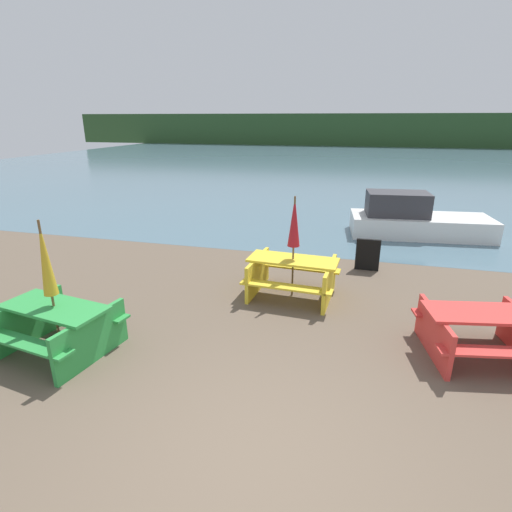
{
  "coord_description": "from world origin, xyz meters",
  "views": [
    {
      "loc": [
        0.84,
        -3.09,
        3.4
      ],
      "look_at": [
        -1.03,
        4.04,
        0.85
      ],
      "focal_mm": 28.0,
      "sensor_mm": 36.0,
      "label": 1
    }
  ],
  "objects": [
    {
      "name": "ground_plane",
      "position": [
        0.0,
        0.0,
        0.0
      ],
      "size": [
        60.0,
        60.0,
        0.0
      ],
      "primitive_type": "plane",
      "color": "brown"
    },
    {
      "name": "water",
      "position": [
        0.0,
        31.76,
        -0.0
      ],
      "size": [
        60.0,
        50.0,
        0.0
      ],
      "color": "slate",
      "rests_on": "ground_plane"
    },
    {
      "name": "far_treeline",
      "position": [
        0.0,
        51.76,
        2.0
      ],
      "size": [
        80.0,
        1.6,
        4.0
      ],
      "color": "#284723",
      "rests_on": "water"
    },
    {
      "name": "picnic_table_green",
      "position": [
        -3.42,
        1.32,
        0.46
      ],
      "size": [
        1.81,
        1.61,
        0.77
      ],
      "rotation": [
        0.0,
        0.0,
        -0.15
      ],
      "color": "green",
      "rests_on": "ground_plane"
    },
    {
      "name": "picnic_table_red",
      "position": [
        2.73,
        2.8,
        0.44
      ],
      "size": [
        1.82,
        1.65,
        0.73
      ],
      "rotation": [
        0.0,
        0.0,
        0.19
      ],
      "color": "red",
      "rests_on": "ground_plane"
    },
    {
      "name": "picnic_table_yellow",
      "position": [
        -0.33,
        4.25,
        0.47
      ],
      "size": [
        1.83,
        1.49,
        0.78
      ],
      "rotation": [
        0.0,
        0.0,
        -0.06
      ],
      "color": "yellow",
      "rests_on": "ground_plane"
    },
    {
      "name": "umbrella_gold",
      "position": [
        -3.42,
        1.32,
        1.49
      ],
      "size": [
        0.21,
        0.21,
        2.08
      ],
      "color": "brown",
      "rests_on": "ground_plane"
    },
    {
      "name": "umbrella_crimson",
      "position": [
        -0.33,
        4.25,
        1.51
      ],
      "size": [
        0.24,
        0.24,
        2.02
      ],
      "color": "brown",
      "rests_on": "ground_plane"
    },
    {
      "name": "boat",
      "position": [
        2.49,
        9.55,
        0.48
      ],
      "size": [
        4.2,
        1.98,
        1.31
      ],
      "rotation": [
        0.0,
        0.0,
        0.1
      ],
      "color": "silver",
      "rests_on": "water"
    },
    {
      "name": "signboard",
      "position": [
        1.13,
        6.12,
        0.38
      ],
      "size": [
        0.55,
        0.08,
        0.75
      ],
      "color": "black",
      "rests_on": "ground_plane"
    }
  ]
}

